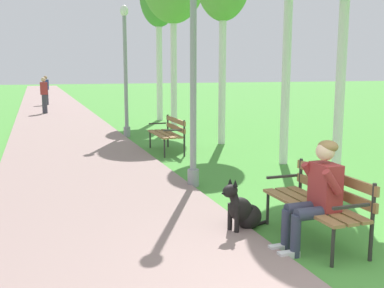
{
  "coord_description": "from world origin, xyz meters",
  "views": [
    {
      "loc": [
        -2.71,
        -2.96,
        2.02
      ],
      "look_at": [
        -0.5,
        3.4,
        0.9
      ],
      "focal_mm": 42.25,
      "sensor_mm": 36.0,
      "label": 1
    }
  ],
  "objects": [
    {
      "name": "lamp_post_near",
      "position": [
        -0.18,
        4.27,
        2.01
      ],
      "size": [
        0.24,
        0.24,
        3.88
      ],
      "color": "gray",
      "rests_on": "ground"
    },
    {
      "name": "pedestrian_further_distant",
      "position": [
        -2.11,
        23.56,
        0.84
      ],
      "size": [
        0.32,
        0.22,
        1.65
      ],
      "color": "#383842",
      "rests_on": "ground"
    },
    {
      "name": "park_bench_mid",
      "position": [
        0.34,
        7.59,
        0.51
      ],
      "size": [
        0.55,
        1.5,
        0.85
      ],
      "color": "olive",
      "rests_on": "ground"
    },
    {
      "name": "park_bench_near",
      "position": [
        0.4,
        1.4,
        0.51
      ],
      "size": [
        0.55,
        1.5,
        0.85
      ],
      "color": "olive",
      "rests_on": "ground"
    },
    {
      "name": "lamp_post_mid",
      "position": [
        -0.15,
        10.4,
        1.99
      ],
      "size": [
        0.24,
        0.24,
        3.84
      ],
      "color": "gray",
      "rests_on": "ground"
    },
    {
      "name": "paved_path",
      "position": [
        -1.86,
        24.0,
        0.02
      ],
      "size": [
        3.27,
        60.0,
        0.04
      ],
      "primitive_type": "cube",
      "color": "gray",
      "rests_on": "ground"
    },
    {
      "name": "pedestrian_distant",
      "position": [
        -2.32,
        18.42,
        0.84
      ],
      "size": [
        0.32,
        0.22,
        1.65
      ],
      "color": "#383842",
      "rests_on": "ground"
    },
    {
      "name": "person_seated_on_near_bench",
      "position": [
        0.19,
        1.16,
        0.68
      ],
      "size": [
        0.74,
        0.49,
        1.25
      ],
      "color": "#33384C",
      "rests_on": "ground"
    },
    {
      "name": "dog_black",
      "position": [
        -0.31,
        1.98,
        0.26
      ],
      "size": [
        0.8,
        0.43,
        0.71
      ],
      "color": "black",
      "rests_on": "ground"
    }
  ]
}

